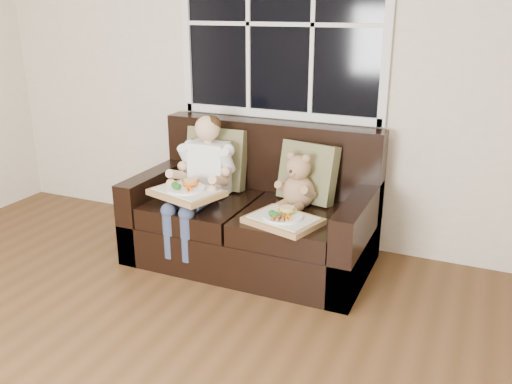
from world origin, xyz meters
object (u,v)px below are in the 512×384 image
at_px(child, 202,172).
at_px(tray_left, 187,191).
at_px(loveseat, 254,218).
at_px(teddy_bear, 298,185).
at_px(tray_right, 283,219).

distance_m(child, tray_left, 0.23).
bearing_deg(child, loveseat, 19.01).
relative_size(teddy_bear, tray_right, 0.76).
height_order(teddy_bear, tray_right, teddy_bear).
relative_size(tray_left, tray_right, 1.02).
xyz_separation_m(loveseat, tray_left, (-0.36, -0.34, 0.27)).
relative_size(loveseat, tray_left, 3.17).
bearing_deg(child, teddy_bear, 10.20).
height_order(child, teddy_bear, child).
bearing_deg(loveseat, teddy_bear, 0.15).
relative_size(loveseat, tray_right, 3.24).
bearing_deg(teddy_bear, child, -158.21).
xyz_separation_m(child, teddy_bear, (0.68, 0.12, -0.05)).
relative_size(loveseat, child, 1.86).
xyz_separation_m(child, tray_left, (-0.00, -0.22, -0.08)).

